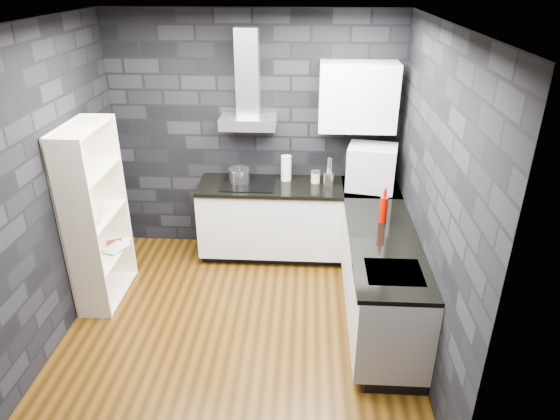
# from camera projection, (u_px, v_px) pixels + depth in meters

# --- Properties ---
(ground) EXTENTS (3.20, 3.20, 0.00)m
(ground) POSITION_uv_depth(u_px,v_px,m) (241.00, 324.00, 4.74)
(ground) COLOR #492B0B
(ceiling) EXTENTS (3.20, 3.20, 0.00)m
(ceiling) POSITION_uv_depth(u_px,v_px,m) (227.00, 22.00, 3.56)
(ceiling) COLOR silver
(wall_back) EXTENTS (3.20, 0.05, 2.70)m
(wall_back) POSITION_uv_depth(u_px,v_px,m) (255.00, 136.00, 5.61)
(wall_back) COLOR black
(wall_back) RESTS_ON ground
(wall_front) EXTENTS (3.20, 0.05, 2.70)m
(wall_front) POSITION_uv_depth(u_px,v_px,m) (193.00, 318.00, 2.69)
(wall_front) COLOR black
(wall_front) RESTS_ON ground
(wall_left) EXTENTS (0.05, 3.20, 2.70)m
(wall_left) POSITION_uv_depth(u_px,v_px,m) (45.00, 190.00, 4.23)
(wall_left) COLOR black
(wall_left) RESTS_ON ground
(wall_right) EXTENTS (0.05, 3.20, 2.70)m
(wall_right) POSITION_uv_depth(u_px,v_px,m) (433.00, 199.00, 4.06)
(wall_right) COLOR black
(wall_right) RESTS_ON ground
(toekick_back) EXTENTS (2.18, 0.50, 0.10)m
(toekick_back) POSITION_uv_depth(u_px,v_px,m) (297.00, 250.00, 5.89)
(toekick_back) COLOR black
(toekick_back) RESTS_ON ground
(toekick_right) EXTENTS (0.50, 1.78, 0.10)m
(toekick_right) POSITION_uv_depth(u_px,v_px,m) (382.00, 319.00, 4.74)
(toekick_right) COLOR black
(toekick_right) RESTS_ON ground
(counter_back_cab) EXTENTS (2.20, 0.60, 0.76)m
(counter_back_cab) POSITION_uv_depth(u_px,v_px,m) (298.00, 219.00, 5.67)
(counter_back_cab) COLOR silver
(counter_back_cab) RESTS_ON ground
(counter_right_cab) EXTENTS (0.60, 1.80, 0.76)m
(counter_right_cab) POSITION_uv_depth(u_px,v_px,m) (382.00, 281.00, 4.55)
(counter_right_cab) COLOR silver
(counter_right_cab) RESTS_ON ground
(counter_back_top) EXTENTS (2.20, 0.62, 0.04)m
(counter_back_top) POSITION_uv_depth(u_px,v_px,m) (298.00, 187.00, 5.49)
(counter_back_top) COLOR black
(counter_back_top) RESTS_ON counter_back_cab
(counter_right_top) EXTENTS (0.62, 1.80, 0.04)m
(counter_right_top) POSITION_uv_depth(u_px,v_px,m) (384.00, 242.00, 4.38)
(counter_right_top) COLOR black
(counter_right_top) RESTS_ON counter_right_cab
(counter_corner_top) EXTENTS (0.62, 0.62, 0.04)m
(counter_corner_top) POSITION_uv_depth(u_px,v_px,m) (371.00, 188.00, 5.45)
(counter_corner_top) COLOR black
(counter_corner_top) RESTS_ON counter_right_cab
(hood_body) EXTENTS (0.60, 0.34, 0.12)m
(hood_body) POSITION_uv_depth(u_px,v_px,m) (248.00, 122.00, 5.34)
(hood_body) COLOR silver
(hood_body) RESTS_ON wall_back
(hood_chimney) EXTENTS (0.24, 0.20, 0.90)m
(hood_chimney) POSITION_uv_depth(u_px,v_px,m) (248.00, 73.00, 5.18)
(hood_chimney) COLOR silver
(hood_chimney) RESTS_ON hood_body
(upper_cabinet) EXTENTS (0.80, 0.35, 0.70)m
(upper_cabinet) POSITION_uv_depth(u_px,v_px,m) (358.00, 97.00, 5.15)
(upper_cabinet) COLOR silver
(upper_cabinet) RESTS_ON wall_back
(cooktop) EXTENTS (0.58, 0.50, 0.01)m
(cooktop) POSITION_uv_depth(u_px,v_px,m) (248.00, 183.00, 5.51)
(cooktop) COLOR black
(cooktop) RESTS_ON counter_back_top
(sink_rim) EXTENTS (0.44, 0.40, 0.01)m
(sink_rim) POSITION_uv_depth(u_px,v_px,m) (394.00, 272.00, 3.92)
(sink_rim) COLOR silver
(sink_rim) RESTS_ON counter_right_top
(pot) EXTENTS (0.25, 0.25, 0.14)m
(pot) POSITION_uv_depth(u_px,v_px,m) (239.00, 176.00, 5.52)
(pot) COLOR silver
(pot) RESTS_ON cooktop
(glass_vase) EXTENTS (0.13, 0.13, 0.28)m
(glass_vase) POSITION_uv_depth(u_px,v_px,m) (286.00, 168.00, 5.55)
(glass_vase) COLOR silver
(glass_vase) RESTS_ON counter_back_top
(storage_jar) EXTENTS (0.12, 0.12, 0.12)m
(storage_jar) POSITION_uv_depth(u_px,v_px,m) (315.00, 177.00, 5.52)
(storage_jar) COLOR #C5BB8A
(storage_jar) RESTS_ON counter_back_top
(utensil_crock) EXTENTS (0.13, 0.13, 0.14)m
(utensil_crock) POSITION_uv_depth(u_px,v_px,m) (329.00, 179.00, 5.46)
(utensil_crock) COLOR silver
(utensil_crock) RESTS_ON counter_back_top
(appliance_garage) EXTENTS (0.56, 0.48, 0.50)m
(appliance_garage) POSITION_uv_depth(u_px,v_px,m) (371.00, 169.00, 5.31)
(appliance_garage) COLOR #B9BCC1
(appliance_garage) RESTS_ON counter_back_top
(red_bottle) EXTENTS (0.08, 0.08, 0.25)m
(red_bottle) POSITION_uv_depth(u_px,v_px,m) (383.00, 210.00, 4.63)
(red_bottle) COLOR #940900
(red_bottle) RESTS_ON counter_right_top
(bookshelf) EXTENTS (0.46, 0.84, 1.80)m
(bookshelf) POSITION_uv_depth(u_px,v_px,m) (96.00, 217.00, 4.79)
(bookshelf) COLOR #F4E8CE
(bookshelf) RESTS_ON ground
(fruit_bowl) EXTENTS (0.31, 0.31, 0.06)m
(fruit_bowl) POSITION_uv_depth(u_px,v_px,m) (90.00, 219.00, 4.67)
(fruit_bowl) COLOR white
(fruit_bowl) RESTS_ON bookshelf
(book_red) EXTENTS (0.14, 0.10, 0.21)m
(book_red) POSITION_uv_depth(u_px,v_px,m) (107.00, 238.00, 5.08)
(book_red) COLOR maroon
(book_red) RESTS_ON bookshelf
(book_second) EXTENTS (0.17, 0.09, 0.25)m
(book_second) POSITION_uv_depth(u_px,v_px,m) (108.00, 236.00, 5.07)
(book_second) COLOR #B2B2B2
(book_second) RESTS_ON bookshelf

